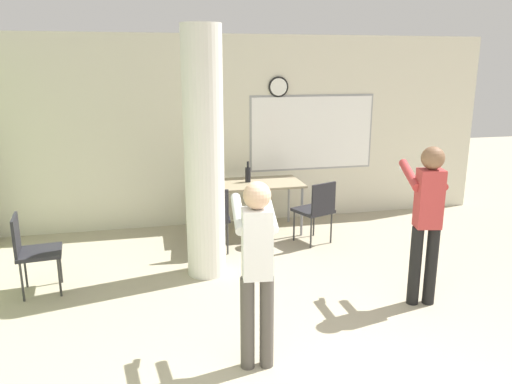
% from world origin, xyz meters
% --- Properties ---
extents(wall_back, '(8.00, 0.15, 2.80)m').
position_xyz_m(wall_back, '(0.03, 5.06, 1.40)').
color(wall_back, beige).
rests_on(wall_back, ground_plane).
extents(support_pillar, '(0.44, 0.44, 2.80)m').
position_xyz_m(support_pillar, '(-0.72, 3.14, 1.40)').
color(support_pillar, silver).
rests_on(support_pillar, ground_plane).
extents(folding_table, '(1.48, 0.76, 0.74)m').
position_xyz_m(folding_table, '(0.09, 4.46, 0.69)').
color(folding_table, tan).
rests_on(folding_table, ground_plane).
extents(bottle_on_table, '(0.08, 0.08, 0.30)m').
position_xyz_m(bottle_on_table, '(0.07, 4.51, 0.85)').
color(bottle_on_table, black).
rests_on(bottle_on_table, folding_table).
extents(waste_bin, '(0.26, 0.26, 0.32)m').
position_xyz_m(waste_bin, '(0.10, 3.85, 0.16)').
color(waste_bin, gray).
rests_on(waste_bin, ground_plane).
extents(chair_table_left, '(0.48, 0.48, 0.87)m').
position_xyz_m(chair_table_left, '(-0.55, 3.78, 0.51)').
color(chair_table_left, '#232328').
rests_on(chair_table_left, ground_plane).
extents(chair_table_right, '(0.57, 0.57, 0.87)m').
position_xyz_m(chair_table_right, '(0.86, 3.79, 0.51)').
color(chair_table_right, '#232328').
rests_on(chair_table_right, ground_plane).
extents(chair_by_left_wall, '(0.49, 0.49, 0.87)m').
position_xyz_m(chair_by_left_wall, '(-2.58, 3.03, 0.51)').
color(chair_by_left_wall, '#232328').
rests_on(chair_by_left_wall, ground_plane).
extents(person_playing_front, '(0.38, 0.63, 1.55)m').
position_xyz_m(person_playing_front, '(-0.56, 1.21, 0.91)').
color(person_playing_front, '#514C47').
rests_on(person_playing_front, ground_plane).
extents(person_playing_side, '(0.45, 0.67, 1.63)m').
position_xyz_m(person_playing_side, '(1.32, 1.90, 0.96)').
color(person_playing_side, black).
rests_on(person_playing_side, ground_plane).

